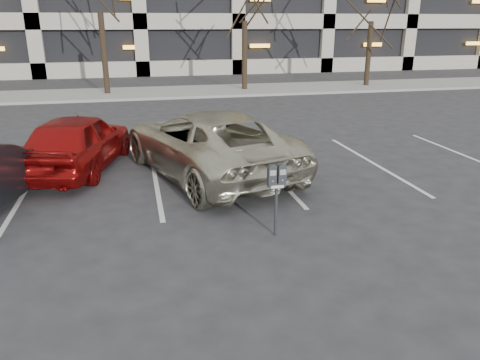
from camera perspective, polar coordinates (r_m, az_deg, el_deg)
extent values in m
plane|color=#28282B|center=(9.15, -0.72, -3.70)|extent=(140.00, 140.00, 0.00)
cube|color=gray|center=(24.58, -8.72, 10.53)|extent=(80.00, 4.00, 0.12)
cube|color=silver|center=(11.40, -24.47, -0.82)|extent=(0.10, 5.20, 0.00)
cube|color=silver|center=(11.14, -10.29, 0.19)|extent=(0.10, 5.20, 0.00)
cube|color=silver|center=(11.58, 3.67, 1.17)|extent=(0.10, 5.20, 0.00)
cube|color=silver|center=(12.63, 15.96, 1.98)|extent=(0.10, 5.20, 0.00)
cube|color=silver|center=(14.17, 25.98, 2.58)|extent=(0.10, 5.20, 0.00)
cylinder|color=black|center=(24.35, -16.22, 14.43)|extent=(0.28, 0.28, 3.91)
cylinder|color=black|center=(25.01, 0.56, 14.81)|extent=(0.28, 0.28, 3.54)
cylinder|color=black|center=(27.48, 15.39, 14.50)|extent=(0.28, 0.28, 3.51)
cylinder|color=black|center=(7.98, 4.40, -3.76)|extent=(0.06, 0.06, 0.90)
cube|color=black|center=(7.81, 4.48, -0.57)|extent=(0.30, 0.10, 0.06)
cube|color=silver|center=(7.77, 4.60, -0.84)|extent=(0.22, 0.01, 0.05)
cube|color=gray|center=(7.66, 4.06, 0.85)|extent=(0.11, 0.01, 0.09)
cube|color=gray|center=(7.71, 5.27, 0.94)|extent=(0.11, 0.01, 0.09)
imported|color=#BBB8A0|center=(11.15, -3.95, 4.60)|extent=(4.12, 6.10, 1.55)
cube|color=orange|center=(9.99, -5.16, 7.48)|extent=(0.10, 0.20, 0.01)
imported|color=#980E0D|center=(12.10, -19.21, 4.43)|extent=(2.74, 4.51, 1.44)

